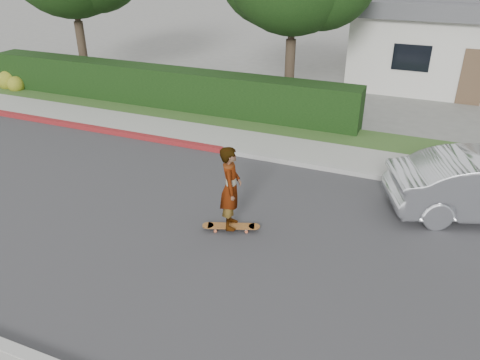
# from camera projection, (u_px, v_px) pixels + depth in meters

# --- Properties ---
(ground) EXTENTS (120.00, 120.00, 0.00)m
(ground) POSITION_uv_depth(u_px,v_px,m) (110.00, 211.00, 10.91)
(ground) COLOR slate
(ground) RESTS_ON ground
(road) EXTENTS (60.00, 8.00, 0.01)m
(road) POSITION_uv_depth(u_px,v_px,m) (110.00, 211.00, 10.91)
(road) COLOR #2D2D30
(road) RESTS_ON ground
(curb_far) EXTENTS (60.00, 0.20, 0.15)m
(curb_far) POSITION_uv_depth(u_px,v_px,m) (193.00, 145.00, 14.25)
(curb_far) COLOR #9E9E99
(curb_far) RESTS_ON ground
(curb_red_section) EXTENTS (12.00, 0.21, 0.15)m
(curb_red_section) POSITION_uv_depth(u_px,v_px,m) (63.00, 123.00, 15.96)
(curb_red_section) COLOR maroon
(curb_red_section) RESTS_ON ground
(sidewalk_far) EXTENTS (60.00, 1.60, 0.12)m
(sidewalk_far) POSITION_uv_depth(u_px,v_px,m) (206.00, 136.00, 14.99)
(sidewalk_far) COLOR gray
(sidewalk_far) RESTS_ON ground
(planting_strip) EXTENTS (60.00, 1.60, 0.10)m
(planting_strip) POSITION_uv_depth(u_px,v_px,m) (226.00, 120.00, 16.31)
(planting_strip) COLOR #2D4C1E
(planting_strip) RESTS_ON ground
(hedge) EXTENTS (15.00, 1.00, 1.50)m
(hedge) POSITION_uv_depth(u_px,v_px,m) (159.00, 87.00, 17.52)
(hedge) COLOR black
(hedge) RESTS_ON ground
(flowering_shrub) EXTENTS (1.40, 1.00, 0.90)m
(flowering_shrub) POSITION_uv_depth(u_px,v_px,m) (11.00, 82.00, 19.73)
(flowering_shrub) COLOR #2D4C19
(flowering_shrub) RESTS_ON ground
(skateboard) EXTENTS (1.26, 0.67, 0.12)m
(skateboard) POSITION_uv_depth(u_px,v_px,m) (231.00, 226.00, 10.12)
(skateboard) COLOR #CE6038
(skateboard) RESTS_ON ground
(skateboarder) EXTENTS (0.63, 0.78, 1.85)m
(skateboarder) POSITION_uv_depth(u_px,v_px,m) (231.00, 188.00, 9.69)
(skateboarder) COLOR white
(skateboarder) RESTS_ON skateboard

